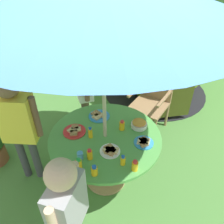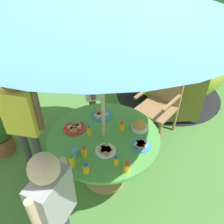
{
  "view_description": "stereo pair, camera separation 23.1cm",
  "coord_description": "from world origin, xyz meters",
  "px_view_note": "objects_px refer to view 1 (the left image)",
  "views": [
    {
      "loc": [
        -0.14,
        -1.73,
        2.32
      ],
      "look_at": [
        0.09,
        0.1,
        0.93
      ],
      "focal_mm": 36.61,
      "sensor_mm": 36.0,
      "label": 1
    },
    {
      "loc": [
        0.09,
        -1.75,
        2.32
      ],
      "look_at": [
        0.09,
        0.1,
        0.93
      ],
      "focal_mm": 36.61,
      "sensor_mm": 36.0,
      "label": 2
    }
  ],
  "objects_px": {
    "wooden_chair": "(153,96)",
    "plate_far_left": "(99,116)",
    "plate_mid_left": "(74,131)",
    "garden_table": "(105,146)",
    "child_in_grey_shirt": "(67,205)",
    "snack_bowl": "(139,124)",
    "plate_front_edge": "(110,150)",
    "juice_bottle_center_back": "(94,171)",
    "juice_bottle_near_left": "(90,154)",
    "juice_bottle_spot_a": "(122,125)",
    "child_in_yellow_shirt": "(17,119)",
    "juice_bottle_back_edge": "(135,166)",
    "juice_bottle_center_front": "(90,133)",
    "child_in_white_shirt": "(83,80)",
    "plate_mid_right": "(144,142)",
    "juice_bottle_far_right": "(123,160)",
    "cup_near": "(80,156)",
    "juice_bottle_near_right": "(79,164)",
    "dome_tent": "(159,49)"
  },
  "relations": [
    {
      "from": "plate_mid_left",
      "to": "child_in_grey_shirt",
      "type": "bearing_deg",
      "value": -92.49
    },
    {
      "from": "child_in_white_shirt",
      "to": "wooden_chair",
      "type": "bearing_deg",
      "value": 77.37
    },
    {
      "from": "child_in_grey_shirt",
      "to": "juice_bottle_center_back",
      "type": "distance_m",
      "value": 0.39
    },
    {
      "from": "plate_mid_right",
      "to": "juice_bottle_center_back",
      "type": "xyz_separation_m",
      "value": [
        -0.51,
        -0.32,
        0.03
      ]
    },
    {
      "from": "plate_far_left",
      "to": "snack_bowl",
      "type": "bearing_deg",
      "value": -28.87
    },
    {
      "from": "plate_mid_right",
      "to": "juice_bottle_center_back",
      "type": "relative_size",
      "value": 1.91
    },
    {
      "from": "juice_bottle_near_left",
      "to": "juice_bottle_spot_a",
      "type": "height_order",
      "value": "juice_bottle_spot_a"
    },
    {
      "from": "snack_bowl",
      "to": "juice_bottle_near_left",
      "type": "xyz_separation_m",
      "value": [
        -0.55,
        -0.39,
        0.01
      ]
    },
    {
      "from": "child_in_yellow_shirt",
      "to": "juice_bottle_center_back",
      "type": "xyz_separation_m",
      "value": [
        0.73,
        -0.64,
        -0.13
      ]
    },
    {
      "from": "cup_near",
      "to": "snack_bowl",
      "type": "bearing_deg",
      "value": 30.56
    },
    {
      "from": "child_in_grey_shirt",
      "to": "juice_bottle_near_left",
      "type": "xyz_separation_m",
      "value": [
        0.18,
        0.51,
        -0.04
      ]
    },
    {
      "from": "plate_mid_right",
      "to": "cup_near",
      "type": "relative_size",
      "value": 2.64
    },
    {
      "from": "plate_mid_left",
      "to": "juice_bottle_spot_a",
      "type": "distance_m",
      "value": 0.5
    },
    {
      "from": "child_in_yellow_shirt",
      "to": "child_in_grey_shirt",
      "type": "xyz_separation_m",
      "value": [
        0.52,
        -0.96,
        -0.08
      ]
    },
    {
      "from": "snack_bowl",
      "to": "plate_front_edge",
      "type": "relative_size",
      "value": 0.88
    },
    {
      "from": "child_in_white_shirt",
      "to": "juice_bottle_near_left",
      "type": "xyz_separation_m",
      "value": [
        0.03,
        -1.23,
        -0.11
      ]
    },
    {
      "from": "wooden_chair",
      "to": "plate_far_left",
      "type": "height_order",
      "value": "wooden_chair"
    },
    {
      "from": "juice_bottle_center_back",
      "to": "plate_front_edge",
      "type": "bearing_deg",
      "value": 56.28
    },
    {
      "from": "plate_front_edge",
      "to": "juice_bottle_back_edge",
      "type": "bearing_deg",
      "value": -51.75
    },
    {
      "from": "dome_tent",
      "to": "juice_bottle_spot_a",
      "type": "height_order",
      "value": "dome_tent"
    },
    {
      "from": "plate_front_edge",
      "to": "wooden_chair",
      "type": "bearing_deg",
      "value": 56.81
    },
    {
      "from": "child_in_yellow_shirt",
      "to": "juice_bottle_near_left",
      "type": "distance_m",
      "value": 0.85
    },
    {
      "from": "plate_far_left",
      "to": "plate_mid_left",
      "type": "bearing_deg",
      "value": -140.11
    },
    {
      "from": "juice_bottle_back_edge",
      "to": "juice_bottle_spot_a",
      "type": "xyz_separation_m",
      "value": [
        -0.03,
        0.54,
        0.0
      ]
    },
    {
      "from": "child_in_yellow_shirt",
      "to": "plate_far_left",
      "type": "distance_m",
      "value": 0.86
    },
    {
      "from": "child_in_white_shirt",
      "to": "juice_bottle_near_right",
      "type": "distance_m",
      "value": 1.34
    },
    {
      "from": "child_in_white_shirt",
      "to": "juice_bottle_center_front",
      "type": "distance_m",
      "value": 0.94
    },
    {
      "from": "child_in_white_shirt",
      "to": "cup_near",
      "type": "relative_size",
      "value": 18.13
    },
    {
      "from": "wooden_chair",
      "to": "cup_near",
      "type": "xyz_separation_m",
      "value": [
        -1.04,
        -1.2,
        0.2
      ]
    },
    {
      "from": "garden_table",
      "to": "child_in_grey_shirt",
      "type": "distance_m",
      "value": 0.9
    },
    {
      "from": "snack_bowl",
      "to": "juice_bottle_center_back",
      "type": "distance_m",
      "value": 0.77
    },
    {
      "from": "juice_bottle_center_back",
      "to": "plate_mid_left",
      "type": "bearing_deg",
      "value": 107.0
    },
    {
      "from": "wooden_chair",
      "to": "juice_bottle_spot_a",
      "type": "height_order",
      "value": "wooden_chair"
    },
    {
      "from": "plate_front_edge",
      "to": "juice_bottle_near_right",
      "type": "bearing_deg",
      "value": -149.53
    },
    {
      "from": "wooden_chair",
      "to": "juice_bottle_far_right",
      "type": "distance_m",
      "value": 1.49
    },
    {
      "from": "juice_bottle_far_right",
      "to": "juice_bottle_spot_a",
      "type": "height_order",
      "value": "juice_bottle_spot_a"
    },
    {
      "from": "plate_front_edge",
      "to": "juice_bottle_near_left",
      "type": "xyz_separation_m",
      "value": [
        -0.2,
        -0.06,
        0.04
      ]
    },
    {
      "from": "garden_table",
      "to": "child_in_white_shirt",
      "type": "xyz_separation_m",
      "value": [
        -0.2,
        0.94,
        0.31
      ]
    },
    {
      "from": "dome_tent",
      "to": "plate_front_edge",
      "type": "xyz_separation_m",
      "value": [
        -1.1,
        -2.14,
        -0.11
      ]
    },
    {
      "from": "garden_table",
      "to": "plate_front_edge",
      "type": "distance_m",
      "value": 0.28
    },
    {
      "from": "plate_front_edge",
      "to": "cup_near",
      "type": "distance_m",
      "value": 0.29
    },
    {
      "from": "plate_far_left",
      "to": "juice_bottle_spot_a",
      "type": "height_order",
      "value": "juice_bottle_spot_a"
    },
    {
      "from": "plate_far_left",
      "to": "juice_bottle_near_right",
      "type": "xyz_separation_m",
      "value": [
        -0.23,
        -0.73,
        0.05
      ]
    },
    {
      "from": "cup_near",
      "to": "juice_bottle_near_left",
      "type": "bearing_deg",
      "value": -7.28
    },
    {
      "from": "juice_bottle_near_right",
      "to": "juice_bottle_center_back",
      "type": "bearing_deg",
      "value": -29.65
    },
    {
      "from": "juice_bottle_spot_a",
      "to": "juice_bottle_back_edge",
      "type": "bearing_deg",
      "value": -87.28
    },
    {
      "from": "child_in_white_shirt",
      "to": "child_in_grey_shirt",
      "type": "height_order",
      "value": "child_in_white_shirt"
    },
    {
      "from": "juice_bottle_center_front",
      "to": "juice_bottle_center_back",
      "type": "xyz_separation_m",
      "value": [
        0.01,
        -0.48,
        -0.01
      ]
    },
    {
      "from": "juice_bottle_near_right",
      "to": "child_in_white_shirt",
      "type": "bearing_deg",
      "value": 86.93
    },
    {
      "from": "dome_tent",
      "to": "juice_bottle_center_front",
      "type": "xyz_separation_m",
      "value": [
        -1.28,
        -1.91,
        -0.06
      ]
    }
  ]
}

